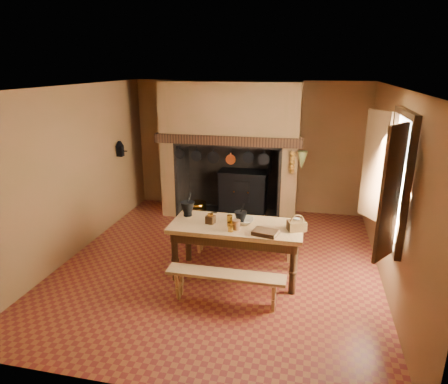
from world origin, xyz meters
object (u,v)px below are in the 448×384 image
(bench_front, at_px, (226,281))
(coffee_grinder, at_px, (210,219))
(mixing_bowl, at_px, (244,221))
(wicker_basket, at_px, (297,225))
(iron_range, at_px, (243,191))
(work_table, at_px, (237,233))

(bench_front, xyz_separation_m, coffee_grinder, (-0.39, 0.72, 0.58))
(mixing_bowl, relative_size, wicker_basket, 0.99)
(iron_range, distance_m, work_table, 2.79)
(bench_front, height_order, wicker_basket, wicker_basket)
(coffee_grinder, bearing_deg, work_table, 16.70)
(wicker_basket, bearing_deg, coffee_grinder, 158.85)
(mixing_bowl, bearing_deg, coffee_grinder, -168.18)
(iron_range, height_order, wicker_basket, iron_range)
(mixing_bowl, bearing_deg, work_table, -147.61)
(work_table, relative_size, wicker_basket, 6.46)
(iron_range, xyz_separation_m, work_table, (0.37, -2.76, 0.23))
(bench_front, distance_m, wicker_basket, 1.29)
(work_table, xyz_separation_m, bench_front, (0.00, -0.77, -0.37))
(work_table, xyz_separation_m, coffee_grinder, (-0.39, -0.04, 0.20))
(bench_front, xyz_separation_m, mixing_bowl, (0.10, 0.83, 0.54))
(work_table, distance_m, mixing_bowl, 0.20)
(iron_range, height_order, bench_front, iron_range)
(work_table, relative_size, bench_front, 1.21)
(wicker_basket, bearing_deg, bench_front, -161.65)
(iron_range, distance_m, coffee_grinder, 2.83)
(coffee_grinder, height_order, wicker_basket, wicker_basket)
(iron_range, xyz_separation_m, coffee_grinder, (-0.02, -2.80, 0.43))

